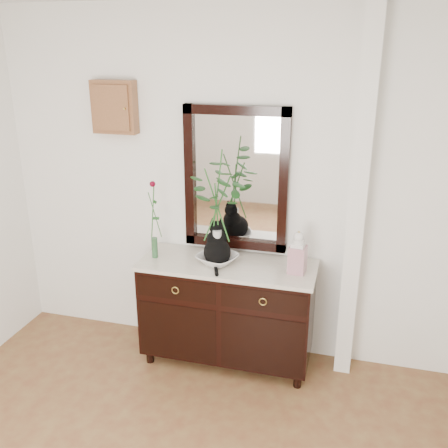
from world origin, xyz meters
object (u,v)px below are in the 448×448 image
(cat, at_px, (217,244))
(sideboard, at_px, (227,308))
(lotus_bowl, at_px, (217,259))
(ginger_jar, at_px, (298,252))

(cat, bearing_deg, sideboard, 3.25)
(sideboard, xyz_separation_m, lotus_bowl, (-0.07, -0.02, 0.41))
(sideboard, relative_size, cat, 4.04)
(cat, height_order, lotus_bowl, cat)
(lotus_bowl, bearing_deg, sideboard, 15.39)
(lotus_bowl, xyz_separation_m, ginger_jar, (0.60, 0.00, 0.12))
(cat, distance_m, ginger_jar, 0.59)
(cat, xyz_separation_m, ginger_jar, (0.59, 0.01, -0.00))
(ginger_jar, bearing_deg, cat, -178.62)
(lotus_bowl, relative_size, ginger_jar, 0.91)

